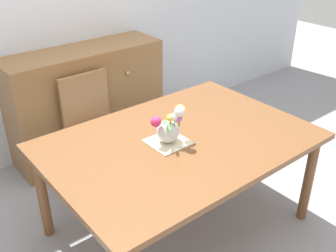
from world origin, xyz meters
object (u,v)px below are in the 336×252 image
dresser (88,102)px  flower_vase (169,127)px  dining_table (180,148)px  chair_far (93,121)px

dresser → flower_vase: same height
dining_table → flower_vase: (-0.08, 0.00, 0.19)m
chair_far → dresser: size_ratio=0.64×
dresser → flower_vase: 1.38m
chair_far → flower_vase: bearing=92.9°
chair_far → dining_table: bearing=98.0°
dining_table → chair_far: 0.96m
dining_table → dresser: bearing=88.7°
dining_table → chair_far: (-0.13, 0.94, -0.14)m
chair_far → dresser: 0.43m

